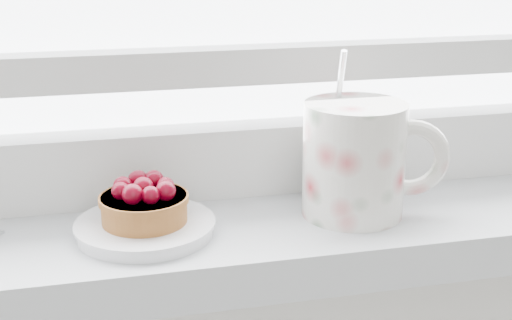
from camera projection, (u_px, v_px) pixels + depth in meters
name	position (u px, v px, depth m)	size (l,w,h in m)	color
saucer	(145.00, 228.00, 0.63)	(0.12, 0.12, 0.01)	silver
raspberry_tart	(144.00, 202.00, 0.62)	(0.08, 0.08, 0.04)	brown
floral_mug	(358.00, 157.00, 0.66)	(0.15, 0.12, 0.15)	silver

